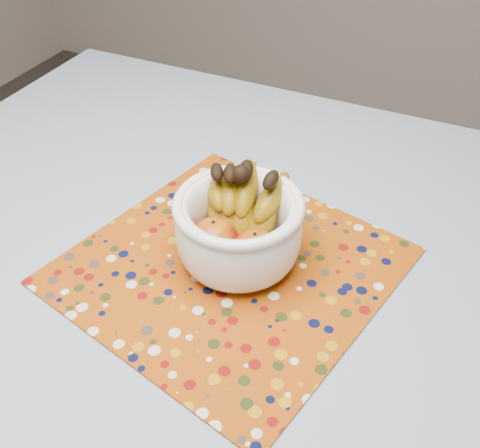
{
  "coord_description": "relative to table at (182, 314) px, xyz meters",
  "views": [
    {
      "loc": [
        0.34,
        -0.51,
        1.39
      ],
      "look_at": [
        0.07,
        0.08,
        0.83
      ],
      "focal_mm": 42.0,
      "sensor_mm": 36.0,
      "label": 1
    }
  ],
  "objects": [
    {
      "name": "placemat",
      "position": [
        0.06,
        0.06,
        0.09
      ],
      "size": [
        0.55,
        0.55,
        0.0
      ],
      "primitive_type": "cube",
      "rotation": [
        0.0,
        0.0,
        -0.23
      ],
      "color": "#923D08",
      "rests_on": "tablecloth"
    },
    {
      "name": "table",
      "position": [
        0.0,
        0.0,
        0.0
      ],
      "size": [
        1.2,
        1.2,
        0.75
      ],
      "color": "brown",
      "rests_on": "ground"
    },
    {
      "name": "fruit_bowl",
      "position": [
        0.06,
        0.09,
        0.16
      ],
      "size": [
        0.22,
        0.22,
        0.15
      ],
      "color": "white",
      "rests_on": "placemat"
    },
    {
      "name": "tablecloth",
      "position": [
        0.0,
        0.0,
        0.08
      ],
      "size": [
        1.32,
        1.32,
        0.01
      ],
      "primitive_type": "cube",
      "color": "slate",
      "rests_on": "table"
    }
  ]
}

